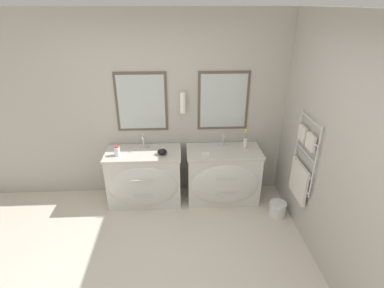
# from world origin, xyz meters

# --- Properties ---
(wall_back) EXTENTS (5.18, 0.16, 2.60)m
(wall_back) POSITION_xyz_m (0.01, 1.94, 1.30)
(wall_back) COLOR #B2ADA3
(wall_back) RESTS_ON ground_plane
(wall_right) EXTENTS (0.13, 3.87, 2.60)m
(wall_right) POSITION_xyz_m (1.82, 0.86, 1.29)
(wall_right) COLOR #B2ADA3
(wall_right) RESTS_ON ground_plane
(vanity_left) EXTENTS (1.04, 0.59, 0.78)m
(vanity_left) POSITION_xyz_m (-0.21, 1.60, 0.40)
(vanity_left) COLOR silver
(vanity_left) RESTS_ON ground_plane
(vanity_right) EXTENTS (1.04, 0.59, 0.78)m
(vanity_right) POSITION_xyz_m (0.91, 1.60, 0.40)
(vanity_right) COLOR silver
(vanity_right) RESTS_ON ground_plane
(faucet_left) EXTENTS (0.17, 0.12, 0.20)m
(faucet_left) POSITION_xyz_m (-0.21, 1.76, 0.88)
(faucet_left) COLOR silver
(faucet_left) RESTS_ON vanity_left
(faucet_right) EXTENTS (0.17, 0.12, 0.20)m
(faucet_right) POSITION_xyz_m (0.91, 1.76, 0.88)
(faucet_right) COLOR silver
(faucet_right) RESTS_ON vanity_right
(toiletry_bottle) EXTENTS (0.08, 0.08, 0.14)m
(toiletry_bottle) POSITION_xyz_m (-0.54, 1.55, 0.85)
(toiletry_bottle) COLOR silver
(toiletry_bottle) RESTS_ON vanity_left
(amenity_bowl) EXTENTS (0.13, 0.13, 0.08)m
(amenity_bowl) POSITION_xyz_m (0.06, 1.56, 0.82)
(amenity_bowl) COLOR black
(amenity_bowl) RESTS_ON vanity_left
(flower_vase) EXTENTS (0.05, 0.05, 0.29)m
(flower_vase) POSITION_xyz_m (1.21, 1.70, 0.89)
(flower_vase) COLOR silver
(flower_vase) RESTS_ON vanity_right
(soap_dish) EXTENTS (0.10, 0.07, 0.04)m
(soap_dish) POSITION_xyz_m (0.64, 1.51, 0.80)
(soap_dish) COLOR white
(soap_dish) RESTS_ON vanity_right
(waste_bin) EXTENTS (0.23, 0.23, 0.20)m
(waste_bin) POSITION_xyz_m (1.61, 1.18, 0.11)
(waste_bin) COLOR silver
(waste_bin) RESTS_ON ground_plane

